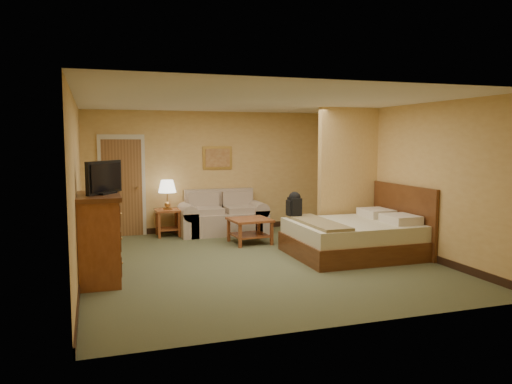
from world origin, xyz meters
name	(u,v)px	position (x,y,z in m)	size (l,w,h in m)	color
floor	(257,261)	(0.00, 0.00, 0.00)	(6.00, 6.00, 0.00)	#505638
ceiling	(257,101)	(0.00, 0.00, 2.60)	(6.00, 6.00, 0.00)	white
back_wall	(214,172)	(0.00, 3.00, 1.30)	(5.50, 0.02, 2.60)	tan
left_wall	(77,188)	(-2.75, 0.00, 1.30)	(0.02, 6.00, 2.60)	tan
right_wall	(403,179)	(2.75, 0.00, 1.30)	(0.02, 6.00, 2.60)	tan
partition	(348,176)	(2.15, 0.93, 1.30)	(1.20, 0.15, 2.60)	tan
door	(122,186)	(-1.95, 2.96, 1.03)	(0.94, 0.16, 2.10)	beige
baseboard	(214,228)	(0.00, 2.99, 0.06)	(5.50, 0.02, 0.12)	black
loveseat	(222,219)	(0.08, 2.58, 0.30)	(1.84, 0.85, 0.93)	tan
side_table	(168,218)	(-1.07, 2.65, 0.37)	(0.51, 0.51, 0.56)	brown
table_lamp	(167,187)	(-1.07, 2.65, 1.02)	(0.37, 0.37, 0.61)	#A7783D
coffee_table	(250,226)	(0.32, 1.43, 0.34)	(0.80, 0.80, 0.48)	brown
wall_picture	(218,158)	(0.08, 2.97, 1.60)	(0.64, 0.04, 0.50)	#B78E3F
dresser	(99,238)	(-2.48, -0.38, 0.62)	(0.61, 1.16, 1.24)	brown
tv	(104,178)	(-2.38, -0.38, 1.45)	(0.50, 0.65, 0.47)	black
bed	(358,236)	(1.81, -0.10, 0.32)	(2.17, 1.85, 1.20)	#4E2712
backpack	(295,204)	(0.91, 0.61, 0.84)	(0.22, 0.28, 0.48)	black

